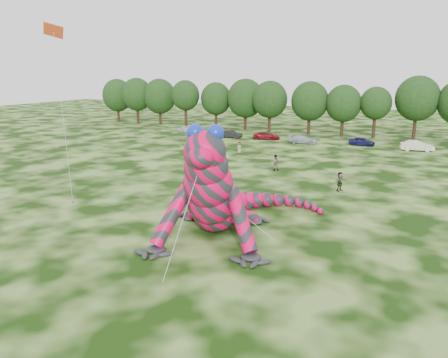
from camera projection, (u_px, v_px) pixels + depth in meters
ground at (232, 272)px, 24.94m from camera, size 240.00×240.00×0.00m
inflatable_gecko at (218, 174)px, 31.05m from camera, size 17.12×18.98×8.08m
flying_kite at (55, 44)px, 31.63m from camera, size 3.21×3.32×14.81m
tree_0 at (118, 100)px, 98.28m from camera, size 6.91×6.22×9.51m
tree_1 at (137, 101)px, 94.66m from camera, size 6.74×6.07×9.81m
tree_2 at (160, 102)px, 93.12m from camera, size 7.04×6.34×9.64m
tree_3 at (186, 104)px, 88.66m from camera, size 5.81×5.23×9.44m
tree_4 at (216, 105)px, 87.66m from camera, size 6.22×5.60×9.06m
tree_5 at (245, 104)px, 84.65m from camera, size 7.16×6.44×9.80m
tree_6 at (270, 107)px, 80.87m from camera, size 6.52×5.86×9.49m
tree_7 at (310, 108)px, 77.91m from camera, size 6.68×6.01×9.48m
tree_8 at (343, 111)px, 75.73m from camera, size 6.14×5.53×8.94m
tree_9 at (375, 113)px, 73.91m from camera, size 5.27×4.74×8.68m
tree_10 at (416, 108)px, 72.18m from camera, size 7.09×6.38×10.50m
car_0 at (188, 129)px, 81.04m from camera, size 3.99×1.82×1.33m
car_1 at (231, 134)px, 74.99m from camera, size 4.00×1.44×1.31m
car_2 at (267, 136)px, 73.25m from camera, size 4.86×2.93×1.26m
car_3 at (303, 139)px, 69.11m from camera, size 4.59×2.27×1.28m
car_4 at (362, 141)px, 67.07m from camera, size 4.08×2.17×1.32m
car_5 at (417, 146)px, 62.61m from camera, size 4.74×2.37×1.49m
spectator_1 at (275, 163)px, 50.14m from camera, size 1.15×1.08×1.88m
spectator_4 at (239, 147)px, 60.81m from camera, size 0.89×0.68×1.64m
spectator_5 at (340, 181)px, 41.64m from camera, size 1.27×1.78×1.85m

